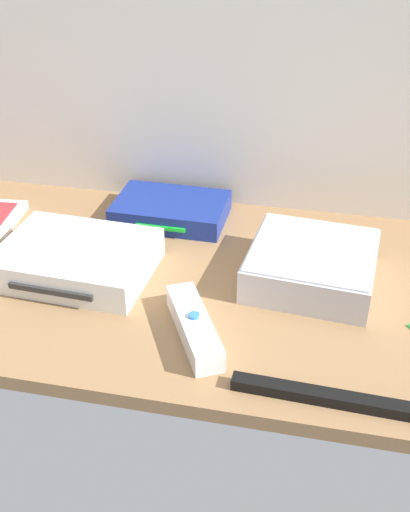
{
  "coord_description": "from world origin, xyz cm",
  "views": [
    {
      "loc": [
        14.96,
        -70.78,
        49.71
      ],
      "look_at": [
        0.0,
        0.0,
        4.0
      ],
      "focal_mm": 43.55,
      "sensor_mm": 36.0,
      "label": 1
    }
  ],
  "objects_px": {
    "network_router": "(171,210)",
    "remote_wand": "(194,326)",
    "game_console": "(77,259)",
    "sensor_bar": "(340,400)",
    "mini_computer": "(312,265)"
  },
  "relations": [
    {
      "from": "remote_wand",
      "to": "sensor_bar",
      "type": "distance_m",
      "value": 0.2
    },
    {
      "from": "game_console",
      "to": "mini_computer",
      "type": "xyz_separation_m",
      "value": [
        0.33,
        0.05,
        0.0
      ]
    },
    {
      "from": "network_router",
      "to": "sensor_bar",
      "type": "bearing_deg",
      "value": -51.14
    },
    {
      "from": "network_router",
      "to": "remote_wand",
      "type": "distance_m",
      "value": 0.31
    },
    {
      "from": "mini_computer",
      "to": "network_router",
      "type": "height_order",
      "value": "mini_computer"
    },
    {
      "from": "game_console",
      "to": "sensor_bar",
      "type": "distance_m",
      "value": 0.42
    },
    {
      "from": "network_router",
      "to": "remote_wand",
      "type": "relative_size",
      "value": 1.23
    },
    {
      "from": "mini_computer",
      "to": "remote_wand",
      "type": "relative_size",
      "value": 1.25
    },
    {
      "from": "game_console",
      "to": "network_router",
      "type": "height_order",
      "value": "game_console"
    },
    {
      "from": "mini_computer",
      "to": "sensor_bar",
      "type": "xyz_separation_m",
      "value": [
        0.05,
        -0.23,
        -0.02
      ]
    },
    {
      "from": "mini_computer",
      "to": "network_router",
      "type": "xyz_separation_m",
      "value": [
        -0.24,
        0.13,
        -0.01
      ]
    },
    {
      "from": "game_console",
      "to": "remote_wand",
      "type": "bearing_deg",
      "value": -25.35
    },
    {
      "from": "game_console",
      "to": "sensor_bar",
      "type": "relative_size",
      "value": 0.91
    },
    {
      "from": "mini_computer",
      "to": "remote_wand",
      "type": "bearing_deg",
      "value": -130.99
    },
    {
      "from": "mini_computer",
      "to": "sensor_bar",
      "type": "bearing_deg",
      "value": -78.51
    }
  ]
}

